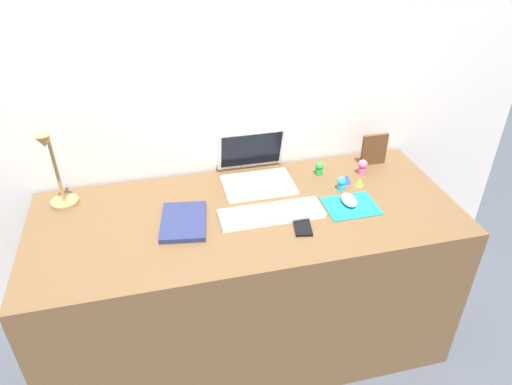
{
  "coord_description": "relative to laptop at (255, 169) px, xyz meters",
  "views": [
    {
      "loc": [
        -0.32,
        -1.48,
        1.82
      ],
      "look_at": [
        0.04,
        0.0,
        0.83
      ],
      "focal_mm": 32.85,
      "sensor_mm": 36.0,
      "label": 1
    }
  ],
  "objects": [
    {
      "name": "notebook_pad",
      "position": [
        -0.34,
        -0.25,
        -0.04
      ],
      "size": [
        0.21,
        0.26,
        0.02
      ],
      "primitive_type": "cube",
      "rotation": [
        0.0,
        0.0,
        -0.16
      ],
      "color": "navy",
      "rests_on": "desk"
    },
    {
      "name": "toy_figurine_pink",
      "position": [
        0.48,
        -0.07,
        -0.02
      ],
      "size": [
        0.04,
        0.04,
        0.07
      ],
      "color": "pink",
      "rests_on": "desk"
    },
    {
      "name": "back_wall",
      "position": [
        -0.09,
        0.15,
        0.05
      ],
      "size": [
        2.9,
        0.05,
        1.68
      ],
      "primitive_type": "cube",
      "color": "silver",
      "rests_on": "ground_plane"
    },
    {
      "name": "desk_lamp",
      "position": [
        -0.8,
        -0.03,
        0.11
      ],
      "size": [
        0.11,
        0.16,
        0.35
      ],
      "color": "#A5844C",
      "rests_on": "desk"
    },
    {
      "name": "cell_phone",
      "position": [
        0.09,
        -0.38,
        -0.05
      ],
      "size": [
        0.09,
        0.14,
        0.01
      ],
      "primitive_type": "cube",
      "rotation": [
        0.0,
        0.0,
        -0.18
      ],
      "color": "black",
      "rests_on": "desk"
    },
    {
      "name": "toy_figurine_blue",
      "position": [
        0.38,
        -0.12,
        -0.03
      ],
      "size": [
        0.04,
        0.04,
        0.04
      ],
      "primitive_type": "cone",
      "color": "blue",
      "rests_on": "desk"
    },
    {
      "name": "mousepad",
      "position": [
        0.33,
        -0.3,
        -0.05
      ],
      "size": [
        0.21,
        0.17,
        0.0
      ],
      "primitive_type": "cube",
      "color": "teal",
      "rests_on": "desk"
    },
    {
      "name": "toy_figurine_green",
      "position": [
        0.29,
        -0.02,
        -0.02
      ],
      "size": [
        0.04,
        0.04,
        0.06
      ],
      "color": "green",
      "rests_on": "desk"
    },
    {
      "name": "mouse",
      "position": [
        0.32,
        -0.28,
        -0.03
      ],
      "size": [
        0.06,
        0.1,
        0.03
      ],
      "primitive_type": "ellipsoid",
      "color": "white",
      "rests_on": "mousepad"
    },
    {
      "name": "toy_figurine_lime",
      "position": [
        0.43,
        -0.16,
        -0.03
      ],
      "size": [
        0.03,
        0.03,
        0.04
      ],
      "primitive_type": "cone",
      "color": "#8CDB33",
      "rests_on": "desk"
    },
    {
      "name": "desk",
      "position": [
        -0.09,
        -0.24,
        -0.42
      ],
      "size": [
        1.7,
        0.7,
        0.74
      ],
      "primitive_type": "cube",
      "color": "brown",
      "rests_on": "ground_plane"
    },
    {
      "name": "laptop",
      "position": [
        0.0,
        0.0,
        0.0
      ],
      "size": [
        0.3,
        0.27,
        0.21
      ],
      "color": "white",
      "rests_on": "desk"
    },
    {
      "name": "keyboard",
      "position": [
        -0.0,
        -0.28,
        -0.04
      ],
      "size": [
        0.41,
        0.13,
        0.02
      ],
      "primitive_type": "cube",
      "color": "white",
      "rests_on": "desk"
    },
    {
      "name": "toy_figurine_cyan",
      "position": [
        0.34,
        -0.17,
        -0.02
      ],
      "size": [
        0.04,
        0.04,
        0.06
      ],
      "color": "#28B7CC",
      "rests_on": "desk"
    },
    {
      "name": "picture_frame",
      "position": [
        0.56,
        0.01,
        0.02
      ],
      "size": [
        0.12,
        0.02,
        0.15
      ],
      "primitive_type": "cube",
      "color": "brown",
      "rests_on": "desk"
    },
    {
      "name": "ground_plane",
      "position": [
        -0.09,
        -0.24,
        -0.79
      ],
      "size": [
        6.0,
        6.0,
        0.0
      ],
      "primitive_type": "plane",
      "color": "#474C56"
    }
  ]
}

